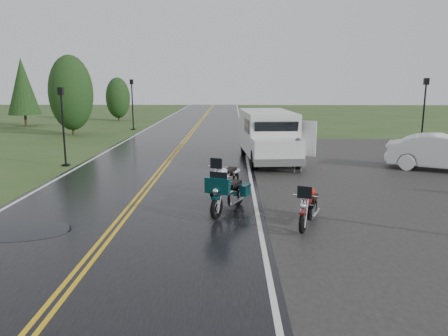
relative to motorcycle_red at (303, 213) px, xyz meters
name	(u,v)px	position (x,y,z in m)	size (l,w,h in m)	color
ground	(126,215)	(-4.83, 1.64, -0.59)	(120.00, 120.00, 0.00)	#2D471E
road	(173,156)	(-4.83, 11.64, -0.57)	(8.00, 100.00, 0.04)	black
parking_pad	(432,178)	(6.17, 6.64, -0.57)	(14.00, 24.00, 0.03)	black
motorcycle_red	(303,213)	(0.00, 0.00, 0.00)	(0.73, 2.00, 1.18)	#550A09
motorcycle_teal	(217,198)	(-2.19, 1.10, 0.07)	(0.82, 2.24, 1.33)	#043036
motorcycle_silver	(215,181)	(-2.32, 3.19, 0.07)	(0.81, 2.22, 1.31)	#B0B4B9
van_white	(254,142)	(-0.82, 8.26, 0.63)	(2.34, 6.23, 2.45)	silver
person_at_van	(297,156)	(0.96, 7.60, 0.15)	(0.54, 0.36, 1.49)	#505156
sedan_white	(444,153)	(7.31, 8.21, 0.18)	(1.62, 4.65, 1.53)	silver
lamp_post_near_left	(63,127)	(-9.37, 9.02, 1.20)	(0.31, 0.31, 3.59)	black
lamp_post_far_left	(132,104)	(-9.66, 24.20, 1.41)	(0.34, 0.34, 4.00)	black
lamp_post_far_right	(424,113)	(9.21, 14.92, 1.43)	(0.35, 0.35, 4.03)	black
tree_left_mid	(71,101)	(-13.25, 20.79, 1.82)	(3.09, 3.09, 4.82)	#1E3D19
tree_left_far	(118,102)	(-12.91, 32.32, 1.20)	(2.32, 2.32, 3.57)	#1E3D19
pine_left_far	(23,93)	(-19.66, 27.07, 2.22)	(2.70, 2.70, 5.62)	#1E3D19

